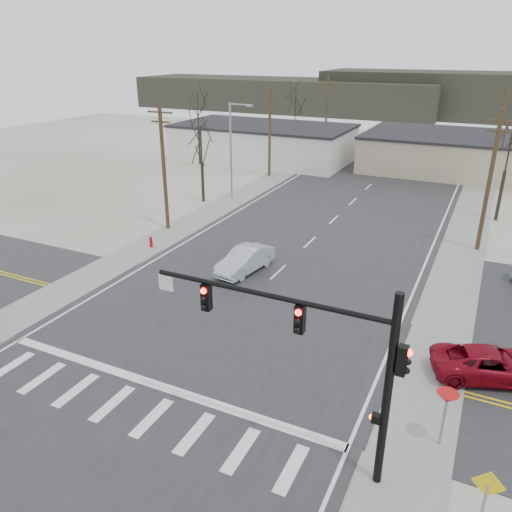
{
  "coord_description": "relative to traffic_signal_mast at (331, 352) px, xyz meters",
  "views": [
    {
      "loc": [
        11.61,
        -19.44,
        13.69
      ],
      "look_at": [
        0.15,
        4.34,
        2.6
      ],
      "focal_mm": 35.0,
      "sensor_mm": 36.0,
      "label": 1
    }
  ],
  "objects": [
    {
      "name": "tree_left_mid",
      "position": [
        -29.89,
        40.2,
        1.61
      ],
      "size": [
        3.96,
        3.96,
        8.82
      ],
      "color": "#2E261C",
      "rests_on": "ground"
    },
    {
      "name": "sedan_crossing",
      "position": [
        -9.94,
        13.4,
        -3.84
      ],
      "size": [
        2.41,
        4.97,
        1.57
      ],
      "primitive_type": "imported",
      "rotation": [
        0.0,
        0.0,
        -0.16
      ],
      "color": "#B0B5BB",
      "rests_on": "main_road"
    },
    {
      "name": "main_road",
      "position": [
        -7.89,
        21.2,
        -4.65
      ],
      "size": [
        18.0,
        110.0,
        0.05
      ],
      "primitive_type": "cube",
      "color": "#232426",
      "rests_on": "ground"
    },
    {
      "name": "ground",
      "position": [
        -7.89,
        6.2,
        -4.67
      ],
      "size": [
        140.0,
        140.0,
        0.0
      ],
      "primitive_type": "plane",
      "color": "silver",
      "rests_on": "ground"
    },
    {
      "name": "upole_left_d",
      "position": [
        -19.39,
        58.2,
        0.55
      ],
      "size": [
        2.2,
        0.3,
        10.0
      ],
      "color": "#473621",
      "rests_on": "ground"
    },
    {
      "name": "diamond_sign",
      "position": [
        5.11,
        -0.8,
        -3.07
      ],
      "size": [
        0.92,
        0.1,
        2.61
      ],
      "color": "gray",
      "rests_on": "ground"
    },
    {
      "name": "yield_sign",
      "position": [
        3.61,
        2.7,
        -2.61
      ],
      "size": [
        0.8,
        0.8,
        2.35
      ],
      "color": "gray",
      "rests_on": "ground"
    },
    {
      "name": "upole_right_b",
      "position": [
        3.61,
        46.2,
        0.55
      ],
      "size": [
        2.2,
        0.3,
        10.0
      ],
      "color": "#473621",
      "rests_on": "ground"
    },
    {
      "name": "building_left_far",
      "position": [
        -23.89,
        46.2,
        -2.42
      ],
      "size": [
        22.3,
        12.3,
        4.5
      ],
      "color": "silver",
      "rests_on": "ground"
    },
    {
      "name": "fire_hydrant",
      "position": [
        -18.09,
        14.2,
        -4.22
      ],
      "size": [
        0.24,
        0.24,
        0.87
      ],
      "color": "#A50C0C",
      "rests_on": "ground"
    },
    {
      "name": "traffic_signal_mast",
      "position": [
        0.0,
        0.0,
        0.0
      ],
      "size": [
        8.95,
        0.43,
        7.2
      ],
      "color": "black",
      "rests_on": "ground"
    },
    {
      "name": "car_far_b",
      "position": [
        -7.69,
        58.4,
        -3.89
      ],
      "size": [
        2.33,
        4.52,
        1.47
      ],
      "primitive_type": "imported",
      "rotation": [
        0.0,
        0.0,
        -0.14
      ],
      "color": "black",
      "rests_on": "main_road"
    },
    {
      "name": "sidewalk_right",
      "position": [
        2.71,
        26.2,
        -4.64
      ],
      "size": [
        3.0,
        90.0,
        0.06
      ],
      "primitive_type": "cube",
      "color": "gray",
      "rests_on": "ground"
    },
    {
      "name": "car_parked_red",
      "position": [
        5.06,
        7.9,
        -3.94
      ],
      "size": [
        5.54,
        3.89,
        1.4
      ],
      "primitive_type": "imported",
      "rotation": [
        0.0,
        0.0,
        1.91
      ],
      "color": "maroon",
      "rests_on": "parking_lot"
    },
    {
      "name": "sidewalk_left",
      "position": [
        -18.49,
        26.2,
        -4.64
      ],
      "size": [
        3.0,
        90.0,
        0.06
      ],
      "primitive_type": "cube",
      "color": "gray",
      "rests_on": "ground"
    },
    {
      "name": "tree_right_mid",
      "position": [
        4.61,
        32.2,
        1.26
      ],
      "size": [
        3.74,
        3.74,
        8.33
      ],
      "color": "#2E261C",
      "rests_on": "ground"
    },
    {
      "name": "car_far_a",
      "position": [
        -3.82,
        55.72,
        -3.95
      ],
      "size": [
        3.32,
        5.06,
        1.36
      ],
      "primitive_type": "imported",
      "rotation": [
        0.0,
        0.0,
        3.47
      ],
      "color": "black",
      "rests_on": "main_road"
    },
    {
      "name": "tree_left_far",
      "position": [
        -21.89,
        52.2,
        1.61
      ],
      "size": [
        3.96,
        3.96,
        8.82
      ],
      "color": "#2E261C",
      "rests_on": "ground"
    },
    {
      "name": "hill_left",
      "position": [
        -42.89,
        98.2,
        -1.17
      ],
      "size": [
        70.0,
        18.0,
        7.0
      ],
      "primitive_type": "cube",
      "color": "#333026",
      "rests_on": "ground"
    },
    {
      "name": "upole_left_c",
      "position": [
        -19.39,
        38.2,
        0.55
      ],
      "size": [
        2.2,
        0.3,
        10.0
      ],
      "color": "#473621",
      "rests_on": "ground"
    },
    {
      "name": "cross_road",
      "position": [
        -7.89,
        6.2,
        -4.65
      ],
      "size": [
        90.0,
        10.0,
        0.04
      ],
      "primitive_type": "cube",
      "color": "#232426",
      "rests_on": "ground"
    },
    {
      "name": "streetlight_main",
      "position": [
        -18.69,
        28.2,
        0.41
      ],
      "size": [
        2.4,
        0.25,
        9.0
      ],
      "color": "gray",
      "rests_on": "ground"
    },
    {
      "name": "building_right_far",
      "position": [
        2.11,
        50.2,
        -2.52
      ],
      "size": [
        26.3,
        14.3,
        4.3
      ],
      "color": "#B7AA8C",
      "rests_on": "ground"
    },
    {
      "name": "upole_right_a",
      "position": [
        3.61,
        24.2,
        0.55
      ],
      "size": [
        2.2,
        0.3,
        10.0
      ],
      "color": "#473621",
      "rests_on": "ground"
    },
    {
      "name": "tree_left_near",
      "position": [
        -20.89,
        26.2,
        0.55
      ],
      "size": [
        3.3,
        3.3,
        7.35
      ],
      "color": "#2E261C",
      "rests_on": "ground"
    },
    {
      "name": "upole_left_b",
      "position": [
        -19.39,
        18.2,
        0.55
      ],
      "size": [
        2.2,
        0.3,
        10.0
      ],
      "color": "#473621",
      "rests_on": "ground"
    }
  ]
}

